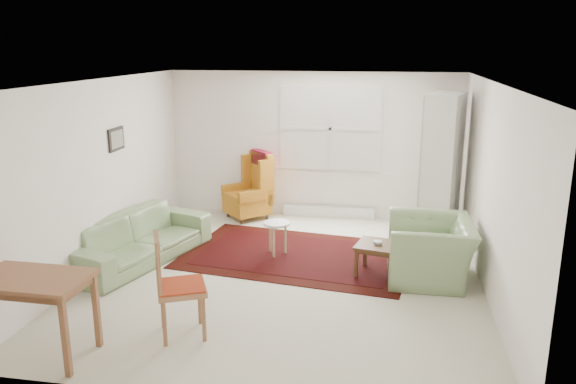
% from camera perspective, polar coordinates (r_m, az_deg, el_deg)
% --- Properties ---
extents(room, '(5.04, 5.54, 2.51)m').
position_cam_1_polar(room, '(7.25, 0.03, 1.39)').
color(room, beige).
rests_on(room, ground).
extents(rug, '(3.41, 2.44, 0.03)m').
position_cam_1_polar(rug, '(8.09, 0.91, -6.38)').
color(rug, black).
rests_on(rug, ground).
extents(sofa, '(1.51, 2.41, 0.91)m').
position_cam_1_polar(sofa, '(8.04, -15.02, -3.71)').
color(sofa, '#7B9865').
rests_on(sofa, ground).
extents(armchair, '(1.06, 1.20, 0.93)m').
position_cam_1_polar(armchair, '(7.43, 14.28, -5.12)').
color(armchair, '#7B9865').
rests_on(armchair, ground).
extents(wingback_chair, '(0.98, 0.98, 1.16)m').
position_cam_1_polar(wingback_chair, '(9.67, -4.22, 0.65)').
color(wingback_chair, '#C0781D').
rests_on(wingback_chair, ground).
extents(coffee_table, '(0.62, 0.62, 0.43)m').
position_cam_1_polar(coffee_table, '(7.48, 9.04, -6.74)').
color(coffee_table, '#492B16').
rests_on(coffee_table, ground).
extents(stool, '(0.49, 0.49, 0.50)m').
position_cam_1_polar(stool, '(8.04, -1.17, -4.74)').
color(stool, white).
rests_on(stool, ground).
extents(cabinet, '(0.70, 0.99, 2.25)m').
position_cam_1_polar(cabinet, '(8.82, 15.39, 2.39)').
color(cabinet, white).
rests_on(cabinet, ground).
extents(desk, '(1.31, 0.67, 0.82)m').
position_cam_1_polar(desk, '(6.07, -25.18, -11.30)').
color(desk, brown).
rests_on(desk, ground).
extents(desk_chair, '(0.64, 0.64, 1.10)m').
position_cam_1_polar(desk_chair, '(5.91, -10.78, -9.30)').
color(desk_chair, brown).
rests_on(desk_chair, ground).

